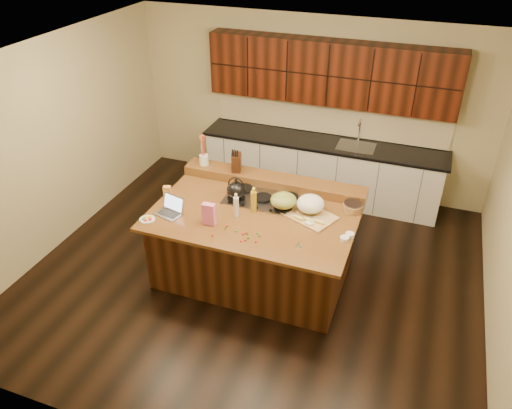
% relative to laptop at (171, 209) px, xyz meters
% --- Properties ---
extents(room, '(5.52, 5.02, 2.72)m').
position_rel_laptop_xyz_m(room, '(0.92, 0.35, 0.37)').
color(room, black).
rests_on(room, ground).
extents(island, '(2.40, 1.60, 0.92)m').
position_rel_laptop_xyz_m(island, '(0.92, 0.35, -0.51)').
color(island, black).
rests_on(island, ground).
extents(back_ledge, '(2.40, 0.30, 0.12)m').
position_rel_laptop_xyz_m(back_ledge, '(0.92, 1.05, 0.00)').
color(back_ledge, black).
rests_on(back_ledge, island).
extents(cooktop, '(0.92, 0.52, 0.05)m').
position_rel_laptop_xyz_m(cooktop, '(0.92, 0.65, -0.04)').
color(cooktop, gray).
rests_on(cooktop, island).
extents(back_counter, '(3.70, 0.66, 2.40)m').
position_rel_laptop_xyz_m(back_counter, '(1.22, 2.57, 0.01)').
color(back_counter, silver).
rests_on(back_counter, ground).
extents(kettle, '(0.27, 0.27, 0.21)m').
position_rel_laptop_xyz_m(kettle, '(0.62, 0.52, 0.09)').
color(kettle, black).
rests_on(kettle, cooktop).
extents(green_bowl, '(0.34, 0.34, 0.17)m').
position_rel_laptop_xyz_m(green_bowl, '(1.22, 0.52, 0.08)').
color(green_bowl, olive).
rests_on(green_bowl, cooktop).
extents(laptop, '(0.34, 0.30, 0.21)m').
position_rel_laptop_xyz_m(laptop, '(0.00, 0.00, 0.00)').
color(laptop, '#B7B7BC').
rests_on(laptop, island).
extents(oil_bottle, '(0.07, 0.07, 0.27)m').
position_rel_laptop_xyz_m(oil_bottle, '(0.90, 0.36, 0.08)').
color(oil_bottle, gold).
rests_on(oil_bottle, island).
extents(vinegar_bottle, '(0.07, 0.07, 0.25)m').
position_rel_laptop_xyz_m(vinegar_bottle, '(0.75, 0.20, 0.07)').
color(vinegar_bottle, silver).
rests_on(vinegar_bottle, island).
extents(wooden_tray, '(0.68, 0.60, 0.23)m').
position_rel_laptop_xyz_m(wooden_tray, '(1.54, 0.54, 0.05)').
color(wooden_tray, tan).
rests_on(wooden_tray, island).
extents(ramekin_a, '(0.13, 0.13, 0.04)m').
position_rel_laptop_xyz_m(ramekin_a, '(2.03, 0.16, -0.03)').
color(ramekin_a, white).
rests_on(ramekin_a, island).
extents(ramekin_b, '(0.10, 0.10, 0.04)m').
position_rel_laptop_xyz_m(ramekin_b, '(2.07, 0.24, -0.03)').
color(ramekin_b, white).
rests_on(ramekin_b, island).
extents(ramekin_c, '(0.12, 0.12, 0.04)m').
position_rel_laptop_xyz_m(ramekin_c, '(1.60, 0.31, -0.03)').
color(ramekin_c, white).
rests_on(ramekin_c, island).
extents(strainer_bowl, '(0.28, 0.28, 0.09)m').
position_rel_laptop_xyz_m(strainer_bowl, '(2.00, 0.78, -0.01)').
color(strainer_bowl, '#996B3F').
rests_on(strainer_bowl, island).
extents(kitchen_timer, '(0.09, 0.09, 0.07)m').
position_rel_laptop_xyz_m(kitchen_timer, '(1.60, -0.11, -0.02)').
color(kitchen_timer, silver).
rests_on(kitchen_timer, island).
extents(pink_bag, '(0.14, 0.08, 0.27)m').
position_rel_laptop_xyz_m(pink_bag, '(0.52, -0.06, 0.08)').
color(pink_bag, pink).
rests_on(pink_bag, island).
extents(candy_plate, '(0.23, 0.23, 0.01)m').
position_rel_laptop_xyz_m(candy_plate, '(-0.19, -0.23, -0.05)').
color(candy_plate, white).
rests_on(candy_plate, island).
extents(package_box, '(0.11, 0.09, 0.13)m').
position_rel_laptop_xyz_m(package_box, '(-0.23, 0.34, 0.01)').
color(package_box, '#D7964C').
rests_on(package_box, island).
extents(utensil_crock, '(0.15, 0.15, 0.14)m').
position_rel_laptop_xyz_m(utensil_crock, '(-0.06, 1.05, 0.13)').
color(utensil_crock, white).
rests_on(utensil_crock, back_ledge).
extents(knife_block, '(0.16, 0.21, 0.23)m').
position_rel_laptop_xyz_m(knife_block, '(0.41, 1.05, 0.18)').
color(knife_block, black).
rests_on(knife_block, back_ledge).
extents(gumdrop_0, '(0.02, 0.02, 0.02)m').
position_rel_laptop_xyz_m(gumdrop_0, '(0.65, -0.27, -0.05)').
color(gumdrop_0, red).
rests_on(gumdrop_0, island).
extents(gumdrop_1, '(0.02, 0.02, 0.02)m').
position_rel_laptop_xyz_m(gumdrop_1, '(1.14, -0.09, -0.05)').
color(gumdrop_1, '#198C26').
rests_on(gumdrop_1, island).
extents(gumdrop_2, '(0.02, 0.02, 0.02)m').
position_rel_laptop_xyz_m(gumdrop_2, '(0.98, -0.09, -0.05)').
color(gumdrop_2, red).
rests_on(gumdrop_2, island).
extents(gumdrop_3, '(0.02, 0.02, 0.02)m').
position_rel_laptop_xyz_m(gumdrop_3, '(1.01, -0.11, -0.05)').
color(gumdrop_3, '#198C26').
rests_on(gumdrop_3, island).
extents(gumdrop_4, '(0.02, 0.02, 0.02)m').
position_rel_laptop_xyz_m(gumdrop_4, '(1.14, -0.21, -0.05)').
color(gumdrop_4, red).
rests_on(gumdrop_4, island).
extents(gumdrop_5, '(0.02, 0.02, 0.02)m').
position_rel_laptop_xyz_m(gumdrop_5, '(0.87, -0.10, -0.05)').
color(gumdrop_5, '#198C26').
rests_on(gumdrop_5, island).
extents(gumdrop_6, '(0.02, 0.02, 0.02)m').
position_rel_laptop_xyz_m(gumdrop_6, '(0.73, -0.04, -0.05)').
color(gumdrop_6, red).
rests_on(gumdrop_6, island).
extents(gumdrop_7, '(0.02, 0.02, 0.02)m').
position_rel_laptop_xyz_m(gumdrop_7, '(1.10, -0.06, -0.05)').
color(gumdrop_7, '#198C26').
rests_on(gumdrop_7, island).
extents(gumdrop_8, '(0.02, 0.02, 0.02)m').
position_rel_laptop_xyz_m(gumdrop_8, '(0.96, -0.13, -0.05)').
color(gumdrop_8, red).
rests_on(gumdrop_8, island).
extents(gumdrop_9, '(0.02, 0.02, 0.02)m').
position_rel_laptop_xyz_m(gumdrop_9, '(1.04, -0.17, -0.05)').
color(gumdrop_9, '#198C26').
rests_on(gumdrop_9, island).
extents(gumdrop_10, '(0.02, 0.02, 0.02)m').
position_rel_laptop_xyz_m(gumdrop_10, '(0.98, -0.26, -0.05)').
color(gumdrop_10, red).
rests_on(gumdrop_10, island).
extents(gumdrop_11, '(0.02, 0.02, 0.02)m').
position_rel_laptop_xyz_m(gumdrop_11, '(0.73, -0.09, -0.05)').
color(gumdrop_11, '#198C26').
rests_on(gumdrop_11, island).
extents(gumdrop_12, '(0.02, 0.02, 0.02)m').
position_rel_laptop_xyz_m(gumdrop_12, '(1.02, -0.22, -0.05)').
color(gumdrop_12, red).
rests_on(gumdrop_12, island).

